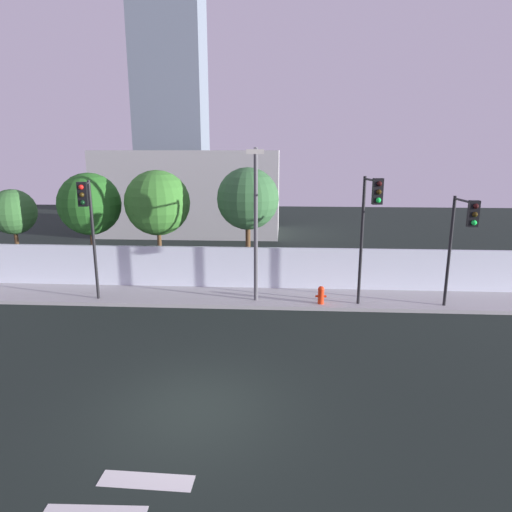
{
  "coord_description": "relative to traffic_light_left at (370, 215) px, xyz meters",
  "views": [
    {
      "loc": [
        2.04,
        -9.47,
        6.1
      ],
      "look_at": [
        1.07,
        6.5,
        2.28
      ],
      "focal_mm": 31.28,
      "sensor_mm": 36.0,
      "label": 1
    }
  ],
  "objects": [
    {
      "name": "roadside_tree_rightmost",
      "position": [
        -4.74,
        3.66,
        0.16
      ],
      "size": [
        2.79,
        2.79,
        5.36
      ],
      "color": "brown",
      "rests_on": "ground"
    },
    {
      "name": "traffic_light_right",
      "position": [
        3.27,
        -0.19,
        -0.47
      ],
      "size": [
        0.35,
        1.83,
        4.29
      ],
      "color": "black",
      "rests_on": "sidewalk"
    },
    {
      "name": "street_lamp_curbside",
      "position": [
        -4.2,
        0.6,
        -0.01
      ],
      "size": [
        0.61,
        2.0,
        6.04
      ],
      "color": "#4C4C51",
      "rests_on": "sidewalk"
    },
    {
      "name": "traffic_light_left",
      "position": [
        0.0,
        0.0,
        0.0
      ],
      "size": [
        0.47,
        1.57,
        5.0
      ],
      "color": "black",
      "rests_on": "sidewalk"
    },
    {
      "name": "ground_plane",
      "position": [
        -5.2,
        -6.86,
        -3.79
      ],
      "size": [
        80.0,
        80.0,
        0.0
      ],
      "primitive_type": "plane",
      "color": "black"
    },
    {
      "name": "sidewalk",
      "position": [
        -5.2,
        1.34,
        -3.72
      ],
      "size": [
        36.0,
        2.4,
        0.15
      ],
      "primitive_type": "cube",
      "color": "#A8A8A8",
      "rests_on": "ground"
    },
    {
      "name": "roadside_tree_midleft",
      "position": [
        -12.05,
        3.66,
        -0.13
      ],
      "size": [
        2.85,
        2.85,
        5.1
      ],
      "color": "brown",
      "rests_on": "ground"
    },
    {
      "name": "roadside_tree_midright",
      "position": [
        -8.87,
        3.66,
        -0.05
      ],
      "size": [
        2.97,
        2.97,
        5.23
      ],
      "color": "brown",
      "rests_on": "ground"
    },
    {
      "name": "roadside_tree_leftmost",
      "position": [
        -15.75,
        3.66,
        -0.53
      ],
      "size": [
        2.11,
        2.11,
        4.34
      ],
      "color": "brown",
      "rests_on": "ground"
    },
    {
      "name": "low_building_distant",
      "position": [
        -10.0,
        16.63,
        -0.76
      ],
      "size": [
        13.03,
        6.0,
        6.07
      ],
      "primitive_type": "cube",
      "color": "#AAAAAA",
      "rests_on": "ground"
    },
    {
      "name": "fire_hydrant",
      "position": [
        -1.6,
        0.59,
        -3.26
      ],
      "size": [
        0.44,
        0.26,
        0.72
      ],
      "color": "red",
      "rests_on": "sidewalk"
    },
    {
      "name": "perimeter_wall",
      "position": [
        -5.2,
        2.63,
        -2.74
      ],
      "size": [
        36.0,
        0.18,
        1.8
      ],
      "primitive_type": "cube",
      "color": "silver",
      "rests_on": "sidewalk"
    },
    {
      "name": "tower_on_skyline",
      "position": [
        -14.14,
        28.63,
        13.19
      ],
      "size": [
        6.54,
        5.0,
        33.96
      ],
      "primitive_type": "cube",
      "color": "slate",
      "rests_on": "ground"
    },
    {
      "name": "traffic_light_center",
      "position": [
        -10.62,
        0.2,
        -0.15
      ],
      "size": [
        0.37,
        1.17,
        4.8
      ],
      "color": "black",
      "rests_on": "sidewalk"
    }
  ]
}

